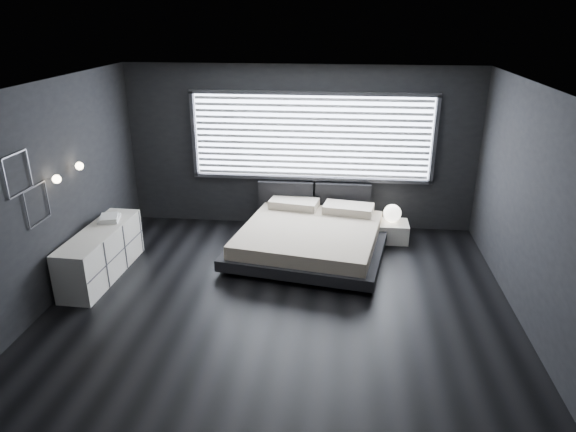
# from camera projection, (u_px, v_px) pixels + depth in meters

# --- Properties ---
(room) EXTENTS (6.04, 6.00, 2.80)m
(room) POSITION_uv_depth(u_px,v_px,m) (281.00, 204.00, 6.27)
(room) COLOR black
(room) RESTS_ON ground
(window) EXTENTS (4.14, 0.09, 1.52)m
(window) POSITION_uv_depth(u_px,v_px,m) (311.00, 137.00, 8.66)
(window) COLOR white
(window) RESTS_ON ground
(headboard) EXTENTS (1.96, 0.16, 0.52)m
(headboard) POSITION_uv_depth(u_px,v_px,m) (314.00, 197.00, 8.99)
(headboard) COLOR black
(headboard) RESTS_ON ground
(sconce_near) EXTENTS (0.18, 0.11, 0.11)m
(sconce_near) POSITION_uv_depth(u_px,v_px,m) (56.00, 179.00, 6.53)
(sconce_near) COLOR silver
(sconce_near) RESTS_ON ground
(sconce_far) EXTENTS (0.18, 0.11, 0.11)m
(sconce_far) POSITION_uv_depth(u_px,v_px,m) (79.00, 166.00, 7.08)
(sconce_far) COLOR silver
(sconce_far) RESTS_ON ground
(wall_art_upper) EXTENTS (0.01, 0.48, 0.48)m
(wall_art_upper) POSITION_uv_depth(u_px,v_px,m) (18.00, 174.00, 5.89)
(wall_art_upper) COLOR #47474C
(wall_art_upper) RESTS_ON ground
(wall_art_lower) EXTENTS (0.01, 0.48, 0.48)m
(wall_art_lower) POSITION_uv_depth(u_px,v_px,m) (37.00, 205.00, 6.29)
(wall_art_lower) COLOR #47474C
(wall_art_lower) RESTS_ON ground
(bed) EXTENTS (2.62, 2.54, 0.59)m
(bed) POSITION_uv_depth(u_px,v_px,m) (310.00, 237.00, 8.08)
(bed) COLOR black
(bed) RESTS_ON ground
(nightstand) EXTENTS (0.55, 0.46, 0.32)m
(nightstand) POSITION_uv_depth(u_px,v_px,m) (391.00, 231.00, 8.59)
(nightstand) COLOR silver
(nightstand) RESTS_ON ground
(orb_lamp) EXTENTS (0.30, 0.30, 0.30)m
(orb_lamp) POSITION_uv_depth(u_px,v_px,m) (392.00, 213.00, 8.52)
(orb_lamp) COLOR white
(orb_lamp) RESTS_ON nightstand
(dresser) EXTENTS (0.55, 1.77, 0.70)m
(dresser) POSITION_uv_depth(u_px,v_px,m) (102.00, 253.00, 7.37)
(dresser) COLOR silver
(dresser) RESTS_ON ground
(book_stack) EXTENTS (0.36, 0.43, 0.08)m
(book_stack) POSITION_uv_depth(u_px,v_px,m) (109.00, 218.00, 7.59)
(book_stack) COLOR silver
(book_stack) RESTS_ON dresser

